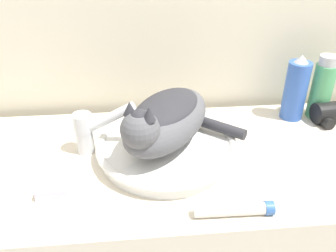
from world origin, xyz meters
TOP-DOWN VIEW (x-y plane):
  - sink_basin at (0.00, 0.26)m, footprint 0.35×0.35m
  - cat at (-0.00, 0.26)m, footprint 0.35×0.33m
  - faucet at (-0.19, 0.30)m, footprint 0.16×0.06m
  - mouthwash_bottle at (0.46, 0.42)m, footprint 0.06×0.06m
  - spray_bottle_trigger at (0.39, 0.42)m, footprint 0.06×0.06m
  - cream_tube at (0.12, 0.04)m, footprint 0.16×0.03m
  - soap_bar at (-0.26, 0.14)m, footprint 0.07×0.05m

SIDE VIEW (x-z plane):
  - soap_bar at x=-0.26m, z-range 0.88..0.90m
  - cream_tube at x=0.12m, z-range 0.87..0.90m
  - sink_basin at x=0.00m, z-range 0.88..0.92m
  - faucet at x=-0.19m, z-range 0.87..1.02m
  - spray_bottle_trigger at x=0.39m, z-range 0.87..1.06m
  - mouthwash_bottle at x=0.46m, z-range 0.87..1.06m
  - cat at x=0.00m, z-range 0.91..1.06m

